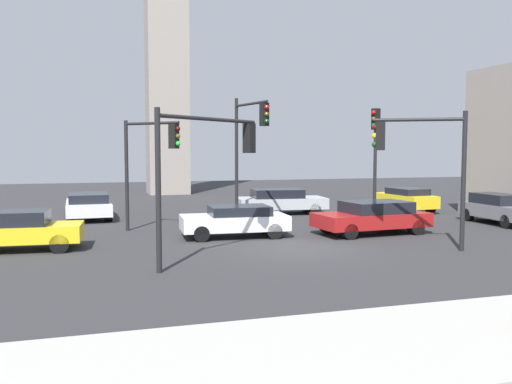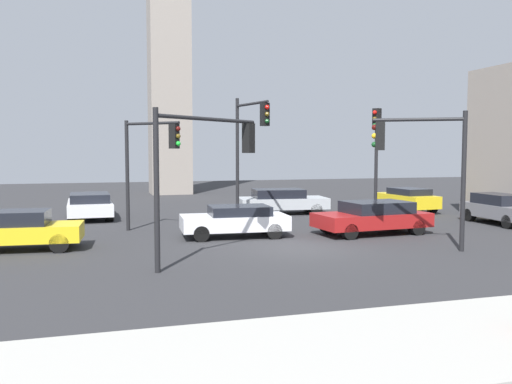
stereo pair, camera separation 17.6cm
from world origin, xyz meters
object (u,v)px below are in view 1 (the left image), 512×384
object	(u,v)px
car_1	(498,208)
car_5	(373,217)
traffic_light_0	(210,152)
traffic_light_2	(375,144)
car_0	(88,205)
car_2	(235,220)
car_6	(405,199)
traffic_light_1	(420,152)
car_3	(17,230)
traffic_light_4	(249,136)
car_4	(280,201)
traffic_light_3	(151,152)

from	to	relation	value
car_1	car_5	size ratio (longest dim) A/B	0.84
traffic_light_0	traffic_light_2	world-z (taller)	traffic_light_2
car_0	car_2	world-z (taller)	car_0
traffic_light_2	car_6	size ratio (longest dim) A/B	1.35
traffic_light_1	car_2	xyz separation A→B (m)	(-5.41, 4.48, -2.70)
car_3	car_6	world-z (taller)	car_3
car_2	car_5	size ratio (longest dim) A/B	0.89
traffic_light_0	car_1	xyz separation A→B (m)	(14.78, 4.43, -2.64)
car_0	car_3	bearing A→B (deg)	163.40
car_1	car_6	xyz separation A→B (m)	(-1.24, 5.93, -0.03)
car_1	car_5	bearing A→B (deg)	-80.05
traffic_light_4	car_1	world-z (taller)	traffic_light_4
traffic_light_1	car_3	distance (m)	14.14
traffic_light_2	car_2	size ratio (longest dim) A/B	1.26
car_2	car_6	size ratio (longest dim) A/B	1.07
traffic_light_0	car_3	distance (m)	7.48
car_1	car_3	size ratio (longest dim) A/B	0.94
car_0	traffic_light_2	bearing A→B (deg)	-114.01
traffic_light_0	car_6	size ratio (longest dim) A/B	1.15
traffic_light_2	car_4	world-z (taller)	traffic_light_2
car_4	car_6	size ratio (longest dim) A/B	1.23
car_0	car_4	size ratio (longest dim) A/B	0.96
traffic_light_1	car_4	world-z (taller)	traffic_light_1
car_1	car_2	size ratio (longest dim) A/B	0.94
traffic_light_0	car_3	bearing A→B (deg)	112.66
car_2	car_0	bearing A→B (deg)	-51.00
traffic_light_0	traffic_light_1	distance (m)	7.34
traffic_light_2	car_4	distance (m)	6.40
traffic_light_0	car_0	distance (m)	12.98
car_4	traffic_light_1	bearing A→B (deg)	-79.15
car_2	car_5	bearing A→B (deg)	175.23
car_0	traffic_light_1	bearing A→B (deg)	-139.77
traffic_light_1	car_3	bearing A→B (deg)	14.29
car_5	car_4	bearing A→B (deg)	-85.74
car_1	car_6	bearing A→B (deg)	-166.33
car_0	car_5	distance (m)	14.27
traffic_light_3	car_4	world-z (taller)	traffic_light_3
traffic_light_4	car_0	bearing A→B (deg)	-136.24
car_4	car_3	bearing A→B (deg)	-141.97
car_2	car_5	world-z (taller)	car_5
car_0	car_5	xyz separation A→B (m)	(11.28, -8.73, 0.03)
car_0	car_1	xyz separation A→B (m)	(18.48, -7.72, 0.05)
traffic_light_3	traffic_light_4	world-z (taller)	traffic_light_4
traffic_light_0	traffic_light_2	bearing A→B (deg)	-1.58
car_2	traffic_light_2	bearing A→B (deg)	-158.57
car_3	car_5	xyz separation A→B (m)	(13.60, -0.15, -0.01)
traffic_light_0	traffic_light_3	size ratio (longest dim) A/B	0.98
traffic_light_2	car_4	bearing A→B (deg)	-86.25
traffic_light_4	traffic_light_2	bearing A→B (deg)	69.38
traffic_light_1	car_3	size ratio (longest dim) A/B	1.12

